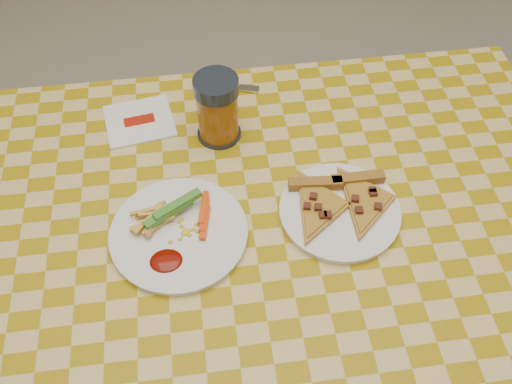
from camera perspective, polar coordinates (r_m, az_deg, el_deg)
The scene contains 9 objects.
ground at distance 1.69m, azimuth -0.19°, elevation -18.39°, with size 8.00×8.00×0.00m, color #BBB096.
table at distance 1.08m, azimuth -0.29°, elevation -6.07°, with size 1.28×0.88×0.76m.
plate_left at distance 1.01m, azimuth -7.70°, elevation -4.22°, with size 0.24×0.24×0.01m, color white.
plate_right at distance 1.04m, azimuth 8.36°, elevation -2.00°, with size 0.22×0.22×0.01m, color white.
fries_veggies at distance 1.01m, azimuth -8.32°, elevation -3.05°, with size 0.17×0.16×0.04m.
pizza_slices at distance 1.04m, azimuth 8.44°, elevation -0.87°, with size 0.21×0.20×0.02m.
drink_glass at distance 1.12m, azimuth -3.87°, elevation 8.28°, with size 0.09×0.09×0.14m.
napkin at distance 1.21m, azimuth -11.57°, elevation 6.94°, with size 0.15×0.14×0.01m.
fork at distance 1.26m, azimuth -2.78°, elevation 10.52°, with size 0.14×0.06×0.01m.
Camera 1 is at (-0.07, -0.57, 1.60)m, focal length 40.00 mm.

